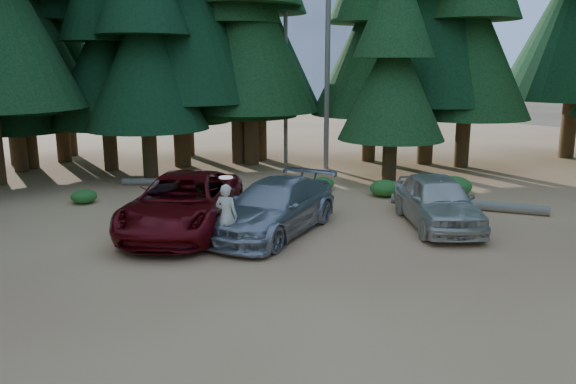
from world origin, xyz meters
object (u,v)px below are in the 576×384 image
Objects in this scene: red_pickup at (183,203)px; log_mid at (415,184)px; silver_minivan_center at (274,207)px; frisbee_player at (227,215)px; silver_minivan_right at (437,201)px; log_left at (170,182)px; log_right at (467,204)px.

red_pickup reaches higher than log_mid.
silver_minivan_center is 2.25m from frisbee_player.
frisbee_player is (-6.08, -2.90, 0.25)m from silver_minivan_right.
red_pickup is at bearing -73.57° from log_left.
log_mid is at bearing 81.18° from silver_minivan_right.
log_left is at bearing 178.46° from log_mid.
frisbee_player is at bearing -67.83° from log_left.
silver_minivan_right reaches higher than silver_minivan_center.
silver_minivan_right reaches higher than log_left.
frisbee_player reaches higher than log_left.
frisbee_player reaches higher than log_right.
log_left is (-4.75, 6.46, -0.64)m from silver_minivan_center.
log_right is (6.48, 3.06, -0.61)m from silver_minivan_center.
frisbee_player is 0.36× the size of log_right.
frisbee_player reaches higher than silver_minivan_center.
red_pickup is 1.96× the size of log_mid.
log_right is at bearing 49.17° from silver_minivan_right.
frisbee_player is 0.47× the size of log_left.
frisbee_player is at bearing -95.35° from silver_minivan_center.
log_mid is 3.69m from log_right.
red_pickup is at bearing -143.69° from log_mid.
red_pickup reaches higher than log_left.
red_pickup is 7.75m from silver_minivan_right.
log_left is (-2.01, 6.30, -0.70)m from red_pickup.
silver_minivan_center is at bearing -101.06° from frisbee_player.
silver_minivan_right is 5.66m from log_mid.
red_pickup is 2.75m from silver_minivan_center.
log_left is (-9.72, 5.51, -0.66)m from silver_minivan_right.
log_mid is (6.44, 8.50, -0.92)m from frisbee_player.
frisbee_player is (-1.11, -1.94, 0.27)m from silver_minivan_center.
frisbee_player reaches higher than red_pickup.
frisbee_player reaches higher than silver_minivan_right.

